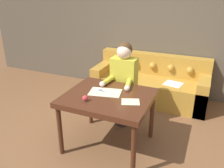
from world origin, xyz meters
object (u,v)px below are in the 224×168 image
(dining_table, at_px, (108,101))
(person, at_px, (124,84))
(scissors, at_px, (102,91))
(pin_cushion, at_px, (85,99))
(couch, at_px, (150,84))

(dining_table, xyz_separation_m, person, (-0.01, 0.60, -0.01))
(scissors, bearing_deg, pin_cushion, -101.48)
(person, relative_size, scissors, 5.80)
(couch, distance_m, pin_cushion, 1.99)
(person, xyz_separation_m, pin_cushion, (-0.18, -0.86, 0.12))
(couch, relative_size, scissors, 9.31)
(couch, height_order, pin_cushion, couch)
(couch, relative_size, person, 1.60)
(dining_table, xyz_separation_m, couch, (0.14, 1.64, -0.38))
(dining_table, relative_size, pin_cushion, 15.44)
(couch, height_order, person, person)
(couch, bearing_deg, scissors, -99.64)
(pin_cushion, bearing_deg, scissors, 78.52)
(scissors, bearing_deg, person, 78.37)
(dining_table, height_order, person, person)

